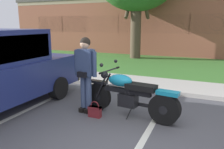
{
  "coord_description": "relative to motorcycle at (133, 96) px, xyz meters",
  "views": [
    {
      "loc": [
        1.22,
        -3.1,
        1.99
      ],
      "look_at": [
        -0.86,
        1.58,
        0.85
      ],
      "focal_mm": 36.74,
      "sensor_mm": 36.0,
      "label": 1
    }
  ],
  "objects": [
    {
      "name": "curb_strip",
      "position": [
        0.28,
        2.0,
        -0.42
      ],
      "size": [
        60.0,
        0.2,
        0.12
      ],
      "primitive_type": "cube",
      "color": "#B7B2A8",
      "rests_on": "ground"
    },
    {
      "name": "concrete_walk",
      "position": [
        0.28,
        2.85,
        -0.44
      ],
      "size": [
        60.0,
        1.5,
        0.08
      ],
      "primitive_type": "cube",
      "color": "#B7B2A8",
      "rests_on": "ground"
    },
    {
      "name": "grass_lawn",
      "position": [
        0.28,
        6.8,
        -0.45
      ],
      "size": [
        60.0,
        6.41,
        0.06
      ],
      "primitive_type": "cube",
      "color": "#3D752D",
      "rests_on": "ground"
    },
    {
      "name": "stall_stripe_0",
      "position": [
        -2.38,
        -1.17,
        -0.48
      ],
      "size": [
        0.22,
        4.4,
        0.01
      ],
      "primitive_type": "cube",
      "rotation": [
        0.0,
        0.0,
        0.02
      ],
      "color": "silver",
      "rests_on": "ground"
    },
    {
      "name": "stall_stripe_1",
      "position": [
        0.52,
        -1.17,
        -0.48
      ],
      "size": [
        0.22,
        4.4,
        0.01
      ],
      "primitive_type": "cube",
      "rotation": [
        0.0,
        0.0,
        0.02
      ],
      "color": "silver",
      "rests_on": "ground"
    },
    {
      "name": "motorcycle",
      "position": [
        0.0,
        0.0,
        0.0
      ],
      "size": [
        2.24,
        0.82,
        1.18
      ],
      "color": "black",
      "rests_on": "ground"
    },
    {
      "name": "rider_person",
      "position": [
        -1.07,
        -0.14,
        0.51
      ],
      "size": [
        0.57,
        0.32,
        1.7
      ],
      "color": "black",
      "rests_on": "ground"
    },
    {
      "name": "handbag",
      "position": [
        -0.74,
        -0.35,
        -0.34
      ],
      "size": [
        0.28,
        0.13,
        0.36
      ],
      "color": "maroon",
      "rests_on": "ground"
    },
    {
      "name": "hedge_left",
      "position": [
        -2.2,
        10.26,
        0.17
      ],
      "size": [
        3.14,
        0.9,
        1.24
      ],
      "color": "#286028",
      "rests_on": "ground"
    },
    {
      "name": "brick_building",
      "position": [
        0.11,
        15.36,
        1.41
      ],
      "size": [
        25.93,
        11.93,
        3.78
      ],
      "color": "#93513D",
      "rests_on": "ground"
    }
  ]
}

